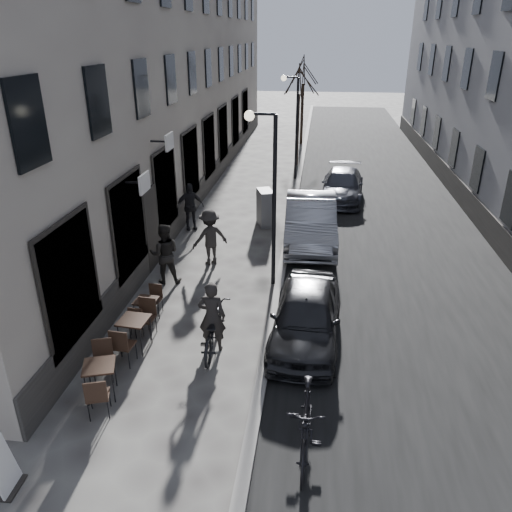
% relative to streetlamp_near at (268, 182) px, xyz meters
% --- Properties ---
extents(ground, '(120.00, 120.00, 0.00)m').
position_rel_streetlamp_near_xyz_m(ground, '(0.17, -6.00, -3.16)').
color(ground, '#3E3B38').
rests_on(ground, ground).
extents(road, '(7.30, 60.00, 0.00)m').
position_rel_streetlamp_near_xyz_m(road, '(4.02, 10.00, -3.16)').
color(road, black).
rests_on(road, ground).
extents(kerb, '(0.25, 60.00, 0.12)m').
position_rel_streetlamp_near_xyz_m(kerb, '(0.37, 10.00, -3.10)').
color(kerb, slate).
rests_on(kerb, ground).
extents(building_left, '(4.00, 35.00, 16.00)m').
position_rel_streetlamp_near_xyz_m(building_left, '(-5.83, 10.50, 4.84)').
color(building_left, gray).
rests_on(building_left, ground).
extents(streetlamp_near, '(0.90, 0.28, 5.09)m').
position_rel_streetlamp_near_xyz_m(streetlamp_near, '(0.00, 0.00, 0.00)').
color(streetlamp_near, black).
rests_on(streetlamp_near, ground).
extents(streetlamp_far, '(0.90, 0.28, 5.09)m').
position_rel_streetlamp_near_xyz_m(streetlamp_far, '(0.00, 12.00, 0.00)').
color(streetlamp_far, black).
rests_on(streetlamp_far, ground).
extents(tree_near, '(2.40, 2.40, 5.70)m').
position_rel_streetlamp_near_xyz_m(tree_near, '(0.07, 15.00, 1.50)').
color(tree_near, black).
rests_on(tree_near, ground).
extents(tree_far, '(2.40, 2.40, 5.70)m').
position_rel_streetlamp_near_xyz_m(tree_far, '(0.07, 21.00, 1.50)').
color(tree_far, black).
rests_on(tree_far, ground).
extents(bistro_set_a, '(0.89, 1.61, 0.92)m').
position_rel_streetlamp_near_xyz_m(bistro_set_a, '(-2.88, -5.56, -2.69)').
color(bistro_set_a, black).
rests_on(bistro_set_a, ground).
extents(bistro_set_b, '(0.72, 1.66, 0.96)m').
position_rel_streetlamp_near_xyz_m(bistro_set_b, '(-2.77, -3.82, -2.66)').
color(bistro_set_b, black).
rests_on(bistro_set_b, ground).
extents(bistro_set_c, '(0.59, 1.38, 0.80)m').
position_rel_streetlamp_near_xyz_m(bistro_set_c, '(-2.88, -2.65, -2.75)').
color(bistro_set_c, black).
rests_on(bistro_set_c, ground).
extents(sign_board, '(0.34, 0.56, 0.95)m').
position_rel_streetlamp_near_xyz_m(sign_board, '(-3.50, -8.00, -2.77)').
color(sign_board, black).
rests_on(sign_board, ground).
extents(utility_cabinet, '(0.80, 1.06, 1.41)m').
position_rel_streetlamp_near_xyz_m(utility_cabinet, '(-0.63, 5.01, -2.46)').
color(utility_cabinet, slate).
rests_on(utility_cabinet, ground).
extents(bicycle, '(0.80, 2.10, 1.09)m').
position_rel_streetlamp_near_xyz_m(bicycle, '(-0.93, -3.59, -2.61)').
color(bicycle, black).
rests_on(bicycle, ground).
extents(cyclist_rider, '(0.67, 0.45, 1.79)m').
position_rel_streetlamp_near_xyz_m(cyclist_rider, '(-0.93, -3.59, -2.27)').
color(cyclist_rider, black).
rests_on(cyclist_rider, ground).
extents(pedestrian_near, '(1.02, 0.86, 1.86)m').
position_rel_streetlamp_near_xyz_m(pedestrian_near, '(-3.06, -0.29, -2.23)').
color(pedestrian_near, black).
rests_on(pedestrian_near, ground).
extents(pedestrian_mid, '(1.37, 1.22, 1.85)m').
position_rel_streetlamp_near_xyz_m(pedestrian_mid, '(-2.00, 1.20, -2.24)').
color(pedestrian_mid, black).
rests_on(pedestrian_mid, ground).
extents(pedestrian_far, '(1.16, 0.83, 1.82)m').
position_rel_streetlamp_near_xyz_m(pedestrian_far, '(-3.43, 4.18, -2.25)').
color(pedestrian_far, black).
rests_on(pedestrian_far, ground).
extents(car_near, '(1.82, 4.13, 1.38)m').
position_rel_streetlamp_near_xyz_m(car_near, '(1.25, -2.93, -2.47)').
color(car_near, black).
rests_on(car_near, ground).
extents(car_mid, '(1.94, 5.10, 1.66)m').
position_rel_streetlamp_near_xyz_m(car_mid, '(1.17, 3.42, -2.33)').
color(car_mid, '#9B9DA4').
rests_on(car_mid, ground).
extents(car_far, '(2.17, 4.61, 1.30)m').
position_rel_streetlamp_near_xyz_m(car_far, '(2.47, 8.73, -2.51)').
color(car_far, '#3A3B44').
rests_on(car_far, ground).
extents(moped, '(0.67, 2.25, 1.35)m').
position_rel_streetlamp_near_xyz_m(moped, '(1.37, -6.58, -2.49)').
color(moped, black).
rests_on(moped, ground).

